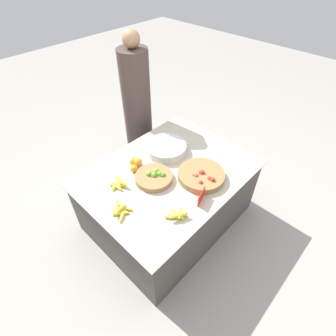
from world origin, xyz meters
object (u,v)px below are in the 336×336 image
object	(u,v)px
vendor_person	(138,111)
lime_bowl	(154,177)
tomato_basket	(201,175)
metal_bowl	(166,148)
price_sign	(201,196)

from	to	relation	value
vendor_person	lime_bowl	bearing A→B (deg)	-123.72
tomato_basket	metal_bowl	size ratio (longest dim) A/B	1.05
metal_bowl	vendor_person	world-z (taller)	vendor_person
lime_bowl	vendor_person	distance (m)	1.06
lime_bowl	vendor_person	world-z (taller)	vendor_person
lime_bowl	metal_bowl	distance (m)	0.40
tomato_basket	price_sign	xyz separation A→B (m)	(-0.20, -0.16, 0.02)
tomato_basket	price_sign	bearing A→B (deg)	-141.66
price_sign	tomato_basket	bearing A→B (deg)	21.58
lime_bowl	vendor_person	xyz separation A→B (m)	(0.59, 0.88, 0.05)
price_sign	vendor_person	world-z (taller)	vendor_person
lime_bowl	price_sign	size ratio (longest dim) A/B	2.32
lime_bowl	tomato_basket	xyz separation A→B (m)	(0.30, -0.29, 0.00)
price_sign	vendor_person	distance (m)	1.42
lime_bowl	tomato_basket	bearing A→B (deg)	-43.97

